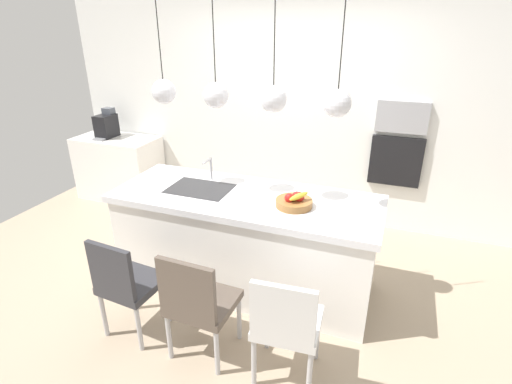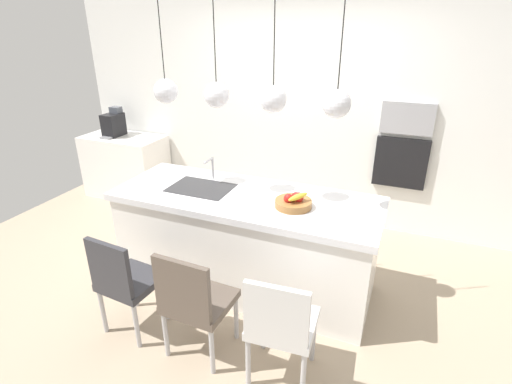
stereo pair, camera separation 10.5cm
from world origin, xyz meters
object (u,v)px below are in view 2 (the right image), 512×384
at_px(fruit_bowl, 294,202).
at_px(chair_far, 281,323).
at_px(microwave, 408,118).
at_px(chair_middle, 195,300).
at_px(chair_near, 125,280).
at_px(coffee_machine, 114,124).
at_px(oven, 401,163).

xyz_separation_m(fruit_bowl, chair_far, (0.20, -0.86, -0.47)).
height_order(microwave, chair_middle, microwave).
xyz_separation_m(microwave, chair_near, (-1.80, -2.51, -0.87)).
height_order(coffee_machine, oven, coffee_machine).
relative_size(oven, chair_far, 0.64).
xyz_separation_m(fruit_bowl, microwave, (0.73, 1.64, 0.40)).
bearing_deg(oven, chair_near, -125.64).
bearing_deg(fruit_bowl, oven, 65.93).
relative_size(coffee_machine, microwave, 0.70).
xyz_separation_m(fruit_bowl, coffee_machine, (-2.98, 1.34, 0.05)).
bearing_deg(chair_middle, chair_far, 0.42).
relative_size(fruit_bowl, coffee_machine, 0.79).
bearing_deg(coffee_machine, chair_far, -34.82).
relative_size(fruit_bowl, microwave, 0.56).
bearing_deg(fruit_bowl, chair_far, -77.18).
bearing_deg(chair_middle, coffee_machine, 138.84).
height_order(chair_middle, chair_far, chair_middle).
relative_size(coffee_machine, oven, 0.68).
bearing_deg(chair_near, fruit_bowl, 39.12).
distance_m(oven, chair_middle, 2.80).
distance_m(coffee_machine, chair_middle, 3.40).
bearing_deg(oven, chair_far, -102.08).
xyz_separation_m(microwave, chair_far, (-0.54, -2.51, -0.86)).
relative_size(coffee_machine, chair_far, 0.43).
bearing_deg(chair_far, fruit_bowl, 102.82).
relative_size(coffee_machine, chair_middle, 0.43).
height_order(oven, chair_far, oven).
bearing_deg(chair_near, oven, 54.36).
relative_size(chair_near, chair_far, 1.00).
height_order(microwave, oven, microwave).
xyz_separation_m(coffee_machine, chair_far, (3.17, -2.21, -0.52)).
bearing_deg(chair_far, chair_near, -180.00).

